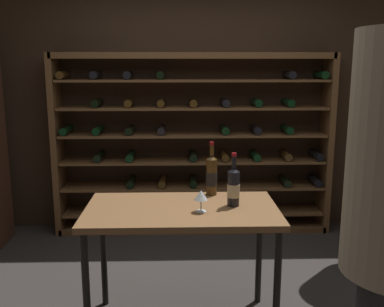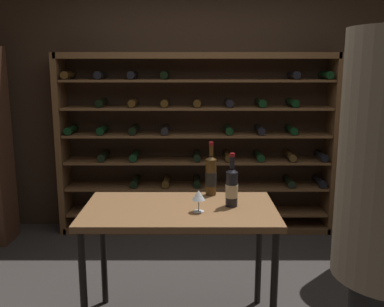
{
  "view_description": "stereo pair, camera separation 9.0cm",
  "coord_description": "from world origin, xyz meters",
  "px_view_note": "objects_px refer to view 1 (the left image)",
  "views": [
    {
      "loc": [
        -0.16,
        -2.82,
        1.72
      ],
      "look_at": [
        -0.08,
        0.15,
        1.12
      ],
      "focal_mm": 40.73,
      "sensor_mm": 36.0,
      "label": 1
    },
    {
      "loc": [
        -0.07,
        -2.82,
        1.72
      ],
      "look_at": [
        -0.08,
        0.15,
        1.12
      ],
      "focal_mm": 40.73,
      "sensor_mm": 36.0,
      "label": 2
    }
  ],
  "objects_px": {
    "wine_glass_stemmed_right": "(201,196)",
    "tasting_table": "(182,220)",
    "person_bystander_dark_jacket": "(381,146)",
    "wine_bottle_red_label": "(212,175)",
    "wine_rack": "(193,144)",
    "wine_bottle_black_capsule": "(233,187)"
  },
  "relations": [
    {
      "from": "wine_glass_stemmed_right",
      "to": "tasting_table",
      "type": "bearing_deg",
      "value": 145.25
    },
    {
      "from": "person_bystander_dark_jacket",
      "to": "wine_bottle_red_label",
      "type": "distance_m",
      "value": 1.6
    },
    {
      "from": "wine_rack",
      "to": "wine_bottle_black_capsule",
      "type": "bearing_deg",
      "value": -83.31
    },
    {
      "from": "tasting_table",
      "to": "wine_bottle_black_capsule",
      "type": "distance_m",
      "value": 0.39
    },
    {
      "from": "wine_rack",
      "to": "wine_glass_stemmed_right",
      "type": "bearing_deg",
      "value": -90.34
    },
    {
      "from": "person_bystander_dark_jacket",
      "to": "wine_bottle_black_capsule",
      "type": "distance_m",
      "value": 1.61
    },
    {
      "from": "wine_rack",
      "to": "tasting_table",
      "type": "distance_m",
      "value": 1.77
    },
    {
      "from": "wine_bottle_black_capsule",
      "to": "wine_glass_stemmed_right",
      "type": "distance_m",
      "value": 0.24
    },
    {
      "from": "wine_bottle_red_label",
      "to": "wine_bottle_black_capsule",
      "type": "xyz_separation_m",
      "value": [
        0.12,
        -0.25,
        -0.01
      ]
    },
    {
      "from": "person_bystander_dark_jacket",
      "to": "wine_bottle_black_capsule",
      "type": "bearing_deg",
      "value": 10.67
    },
    {
      "from": "person_bystander_dark_jacket",
      "to": "wine_glass_stemmed_right",
      "type": "bearing_deg",
      "value": 10.05
    },
    {
      "from": "tasting_table",
      "to": "person_bystander_dark_jacket",
      "type": "bearing_deg",
      "value": 28.09
    },
    {
      "from": "wine_rack",
      "to": "person_bystander_dark_jacket",
      "type": "height_order",
      "value": "person_bystander_dark_jacket"
    },
    {
      "from": "wine_bottle_red_label",
      "to": "wine_bottle_black_capsule",
      "type": "height_order",
      "value": "wine_bottle_red_label"
    },
    {
      "from": "person_bystander_dark_jacket",
      "to": "wine_bottle_black_capsule",
      "type": "relative_size",
      "value": 5.5
    },
    {
      "from": "wine_bottle_black_capsule",
      "to": "wine_glass_stemmed_right",
      "type": "bearing_deg",
      "value": -152.01
    },
    {
      "from": "tasting_table",
      "to": "wine_glass_stemmed_right",
      "type": "bearing_deg",
      "value": -34.75
    },
    {
      "from": "wine_bottle_black_capsule",
      "to": "wine_bottle_red_label",
      "type": "bearing_deg",
      "value": 116.23
    },
    {
      "from": "wine_bottle_red_label",
      "to": "person_bystander_dark_jacket",
      "type": "bearing_deg",
      "value": 22.82
    },
    {
      "from": "wine_rack",
      "to": "wine_bottle_black_capsule",
      "type": "distance_m",
      "value": 1.74
    },
    {
      "from": "tasting_table",
      "to": "person_bystander_dark_jacket",
      "type": "xyz_separation_m",
      "value": [
        1.68,
        0.9,
        0.3
      ]
    },
    {
      "from": "tasting_table",
      "to": "wine_bottle_red_label",
      "type": "xyz_separation_m",
      "value": [
        0.21,
        0.28,
        0.22
      ]
    }
  ]
}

